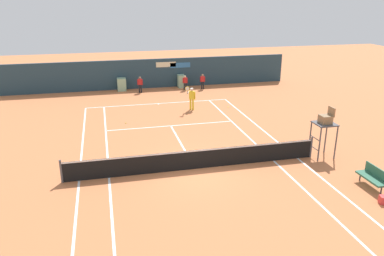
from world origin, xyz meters
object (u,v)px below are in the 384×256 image
(ball_kid_right_post, at_px, (203,81))
(tennis_ball_by_sideline, at_px, (228,107))
(ball_kid_centre_post, at_px, (185,82))
(ball_kid_left_post, at_px, (140,83))
(umpire_chair, at_px, (325,123))
(player_bench, at_px, (374,176))
(tennis_ball_near_service_line, at_px, (126,123))
(player_on_baseline, at_px, (192,97))

(ball_kid_right_post, xyz_separation_m, tennis_ball_by_sideline, (0.37, -5.89, -0.73))
(ball_kid_centre_post, bearing_deg, ball_kid_left_post, 9.73)
(umpire_chair, height_order, ball_kid_right_post, umpire_chair)
(player_bench, distance_m, ball_kid_centre_post, 19.32)
(tennis_ball_by_sideline, bearing_deg, tennis_ball_near_service_line, -165.19)
(player_bench, distance_m, ball_kid_left_post, 20.46)
(player_bench, distance_m, player_on_baseline, 13.89)
(player_bench, distance_m, tennis_ball_near_service_line, 14.64)
(umpire_chair, distance_m, player_bench, 3.68)
(ball_kid_left_post, height_order, tennis_ball_by_sideline, ball_kid_left_post)
(player_bench, relative_size, ball_kid_centre_post, 1.19)
(umpire_chair, bearing_deg, tennis_ball_near_service_line, 50.85)
(umpire_chair, bearing_deg, ball_kid_right_post, 7.89)
(umpire_chair, xyz_separation_m, ball_kid_centre_post, (-3.69, 15.46, -1.04))
(player_bench, bearing_deg, tennis_ball_near_service_line, 41.22)
(ball_kid_right_post, relative_size, ball_kid_left_post, 0.97)
(ball_kid_left_post, distance_m, tennis_ball_by_sideline, 8.27)
(ball_kid_left_post, relative_size, tennis_ball_near_service_line, 19.95)
(umpire_chair, xyz_separation_m, ball_kid_right_post, (-2.14, 15.46, -1.01))
(umpire_chair, bearing_deg, ball_kid_centre_post, 13.41)
(player_on_baseline, xyz_separation_m, ball_kid_centre_post, (0.82, 5.89, -0.23))
(umpire_chair, bearing_deg, ball_kid_left_post, 25.96)
(ball_kid_centre_post, relative_size, tennis_ball_by_sideline, 18.69)
(ball_kid_left_post, height_order, tennis_ball_near_service_line, ball_kid_left_post)
(player_on_baseline, bearing_deg, ball_kid_centre_post, -75.66)
(player_on_baseline, relative_size, tennis_ball_by_sideline, 26.74)
(tennis_ball_near_service_line, bearing_deg, ball_kid_centre_post, 54.53)
(umpire_chair, relative_size, tennis_ball_by_sideline, 38.14)
(ball_kid_left_post, distance_m, tennis_ball_near_service_line, 8.12)
(ball_kid_left_post, height_order, ball_kid_centre_post, ball_kid_left_post)
(umpire_chair, bearing_deg, tennis_ball_by_sideline, 10.50)
(tennis_ball_near_service_line, bearing_deg, tennis_ball_by_sideline, 14.81)
(player_on_baseline, relative_size, ball_kid_centre_post, 1.43)
(umpire_chair, relative_size, tennis_ball_near_service_line, 38.14)
(ball_kid_left_post, xyz_separation_m, tennis_ball_by_sideline, (5.75, -5.89, -0.75))
(player_bench, height_order, tennis_ball_near_service_line, player_bench)
(umpire_chair, xyz_separation_m, ball_kid_left_post, (-7.52, 15.46, -0.99))
(ball_kid_left_post, bearing_deg, umpire_chair, 122.05)
(ball_kid_centre_post, bearing_deg, tennis_ball_near_service_line, 64.26)
(player_on_baseline, distance_m, tennis_ball_by_sideline, 2.89)
(player_bench, height_order, ball_kid_left_post, ball_kid_left_post)
(umpire_chair, height_order, tennis_ball_by_sideline, umpire_chair)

